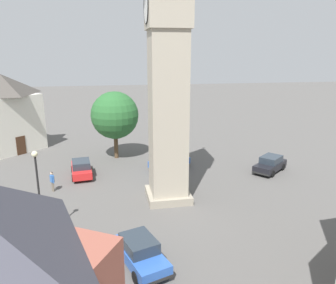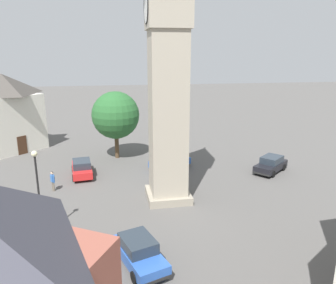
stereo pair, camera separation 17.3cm
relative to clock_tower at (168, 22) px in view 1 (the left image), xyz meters
The scene contains 10 objects.
ground_plane 13.10m from the clock_tower, 96.67° to the right, with size 200.00×200.00×0.00m, color #565451.
clock_tower is the anchor object (origin of this frame).
car_blue_kerb 14.95m from the clock_tower, 20.91° to the right, with size 4.45×2.90×1.53m.
car_silver_kerb 14.23m from the clock_tower, 168.32° to the left, with size 3.43×4.44×1.53m.
car_red_corner 15.54m from the clock_tower, 132.11° to the right, with size 4.30×2.16×1.53m.
car_white_side 16.94m from the clock_tower, 111.03° to the left, with size 3.89×4.28×1.53m.
pedestrian 15.46m from the clock_tower, 109.11° to the right, with size 0.47×0.39×1.69m.
tree 14.56m from the clock_tower, 162.33° to the right, with size 5.05×5.05×7.27m.
building_terrace_right 24.50m from the clock_tower, 135.88° to the right, with size 8.96×9.00×8.92m.
lamp_post 13.41m from the clock_tower, 65.33° to the right, with size 0.36×0.36×5.55m.
Camera 1 is at (23.09, -4.37, 10.94)m, focal length 34.67 mm.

